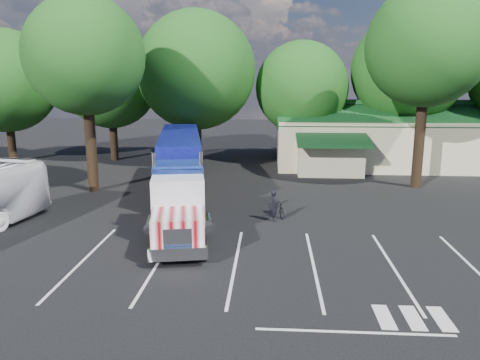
# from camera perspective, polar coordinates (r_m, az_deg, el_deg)

# --- Properties ---
(ground) EXTENTS (120.00, 120.00, 0.00)m
(ground) POSITION_cam_1_polar(r_m,az_deg,el_deg) (25.16, 0.47, -4.93)
(ground) COLOR black
(ground) RESTS_ON ground
(event_hall) EXTENTS (24.20, 14.12, 5.55)m
(event_hall) POSITION_cam_1_polar(r_m,az_deg,el_deg) (43.88, 20.20, 4.77)
(event_hall) COLOR #C5BC92
(event_hall) RESTS_ON ground
(tree_row_a) EXTENTS (9.00, 9.00, 11.68)m
(tree_row_a) POSITION_cam_1_polar(r_m,az_deg,el_deg) (46.74, -26.72, 10.75)
(tree_row_a) COLOR black
(tree_row_a) RESTS_ON ground
(tree_row_b) EXTENTS (8.40, 8.40, 11.35)m
(tree_row_b) POSITION_cam_1_polar(r_m,az_deg,el_deg) (44.17, -15.52, 11.54)
(tree_row_b) COLOR black
(tree_row_b) RESTS_ON ground
(tree_row_c) EXTENTS (10.00, 10.00, 13.05)m
(tree_row_c) POSITION_cam_1_polar(r_m,az_deg,el_deg) (40.67, -5.37, 13.16)
(tree_row_c) COLOR black
(tree_row_c) RESTS_ON ground
(tree_row_d) EXTENTS (8.00, 8.00, 10.60)m
(tree_row_d) POSITION_cam_1_polar(r_m,az_deg,el_deg) (41.55, 7.56, 11.09)
(tree_row_d) COLOR black
(tree_row_d) RESTS_ON ground
(tree_row_e) EXTENTS (9.60, 9.60, 12.90)m
(tree_row_e) POSITION_cam_1_polar(r_m,az_deg,el_deg) (43.54, 19.77, 12.52)
(tree_row_e) COLOR black
(tree_row_e) RESTS_ON ground
(tree_near_left) EXTENTS (7.60, 7.60, 12.65)m
(tree_near_left) POSITION_cam_1_polar(r_m,az_deg,el_deg) (32.26, -18.40, 14.15)
(tree_near_left) COLOR black
(tree_near_left) RESTS_ON ground
(tree_near_right) EXTENTS (8.00, 8.00, 13.50)m
(tree_near_right) POSITION_cam_1_polar(r_m,az_deg,el_deg) (34.05, 21.85, 14.88)
(tree_near_right) COLOR black
(tree_near_right) RESTS_ON ground
(semi_truck) EXTENTS (5.86, 19.64, 4.09)m
(semi_truck) POSITION_cam_1_polar(r_m,az_deg,el_deg) (28.83, -7.34, 1.96)
(semi_truck) COLOR black
(semi_truck) RESTS_ON ground
(woman) EXTENTS (0.58, 0.71, 1.69)m
(woman) POSITION_cam_1_polar(r_m,az_deg,el_deg) (24.88, 4.16, -3.14)
(woman) COLOR black
(woman) RESTS_ON ground
(bicycle) EXTENTS (1.44, 1.99, 0.99)m
(bicycle) POSITION_cam_1_polar(r_m,az_deg,el_deg) (25.94, 4.58, -3.29)
(bicycle) COLOR black
(bicycle) RESTS_ON ground
(silver_sedan) EXTENTS (4.80, 2.41, 1.51)m
(silver_sedan) POSITION_cam_1_polar(r_m,az_deg,el_deg) (39.35, 15.27, 2.14)
(silver_sedan) COLOR #B0B3B8
(silver_sedan) RESTS_ON ground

